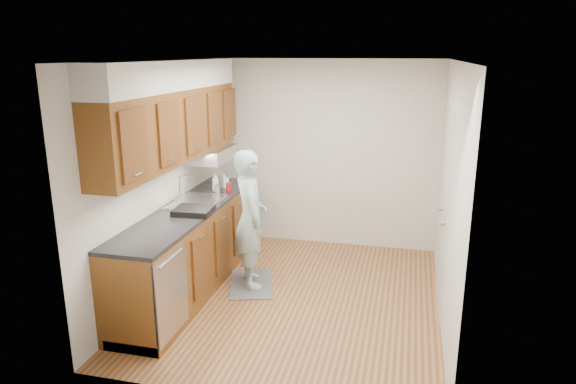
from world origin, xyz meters
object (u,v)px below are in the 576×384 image
object	(u,v)px
soap_bottle_a	(216,182)
dish_rack	(194,211)
soap_bottle_b	(224,180)
person	(250,210)
soda_can	(229,188)
steel_can	(218,189)

from	to	relation	value
soap_bottle_a	dish_rack	xyz separation A→B (m)	(0.11, -0.91, -0.09)
soap_bottle_b	person	bearing A→B (deg)	-51.08
person	soap_bottle_b	world-z (taller)	person
soap_bottle_a	person	bearing A→B (deg)	-40.39
person	soap_bottle_b	distance (m)	0.89
soda_can	dish_rack	distance (m)	0.85
soap_bottle_b	soda_can	distance (m)	0.29
soda_can	dish_rack	size ratio (longest dim) A/B	0.33
steel_can	dish_rack	xyz separation A→B (m)	(0.03, -0.77, -0.03)
person	dish_rack	bearing A→B (deg)	100.06
soap_bottle_b	dish_rack	distance (m)	1.09
soap_bottle_b	dish_rack	xyz separation A→B (m)	(0.06, -1.08, -0.06)
soap_bottle_b	soda_can	world-z (taller)	soap_bottle_b
soap_bottle_b	soda_can	bearing A→B (deg)	-58.30
soda_can	dish_rack	xyz separation A→B (m)	(-0.09, -0.84, -0.03)
person	soap_bottle_b	xyz separation A→B (m)	(-0.55, 0.69, 0.14)
soap_bottle_b	steel_can	bearing A→B (deg)	-84.19
soap_bottle_b	soda_can	xyz separation A→B (m)	(0.15, -0.24, -0.03)
soap_bottle_a	dish_rack	size ratio (longest dim) A/B	0.61
steel_can	dish_rack	distance (m)	0.78
soap_bottle_a	soap_bottle_b	distance (m)	0.18
person	soap_bottle_a	xyz separation A→B (m)	(-0.60, 0.51, 0.16)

